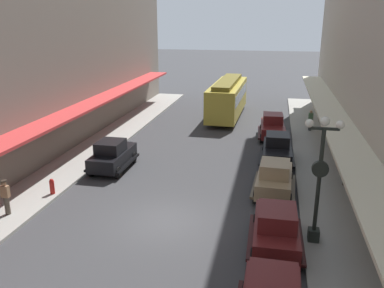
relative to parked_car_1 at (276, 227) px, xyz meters
name	(u,v)px	position (x,y,z in m)	size (l,w,h in m)	color
ground_plane	(165,221)	(-4.89, 1.30, -0.94)	(200.00, 200.00, 0.00)	#38383A
sidewalk_left	(17,204)	(-12.39, 1.30, -0.87)	(3.00, 60.00, 0.15)	#99968E
sidewalk_right	(339,237)	(2.61, 1.30, -0.87)	(3.00, 60.00, 0.15)	#99968E
parked_car_1	(276,227)	(0.00, 0.00, 0.00)	(2.20, 4.28, 1.84)	#591919
parked_car_2	(112,154)	(-9.71, 6.95, 0.00)	(2.15, 4.26, 1.84)	black
parked_car_3	(273,126)	(-0.38, 15.60, 0.00)	(2.31, 4.32, 1.84)	#591919
parked_car_4	(274,177)	(-0.13, 5.25, 0.00)	(2.29, 4.31, 1.84)	#997F5B
parked_car_5	(277,149)	(-0.02, 10.06, 0.00)	(2.19, 4.28, 1.84)	black
streetcar	(227,97)	(-4.57, 21.60, 0.96)	(2.72, 9.65, 3.46)	gold
lamp_post_with_clock	(320,175)	(1.51, 0.68, 2.04)	(1.42, 0.44, 5.16)	black
fire_hydrant	(52,186)	(-11.24, 2.65, -0.38)	(0.24, 0.24, 0.82)	#B21E19
pedestrian_0	(346,170)	(3.61, 6.89, 0.05)	(0.36, 0.24, 1.64)	#4C4238
pedestrian_2	(6,197)	(-12.06, 0.19, 0.07)	(0.36, 0.28, 1.67)	#4C4238
pedestrian_3	(310,120)	(2.55, 17.92, 0.05)	(0.36, 0.24, 1.64)	#2D2D33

